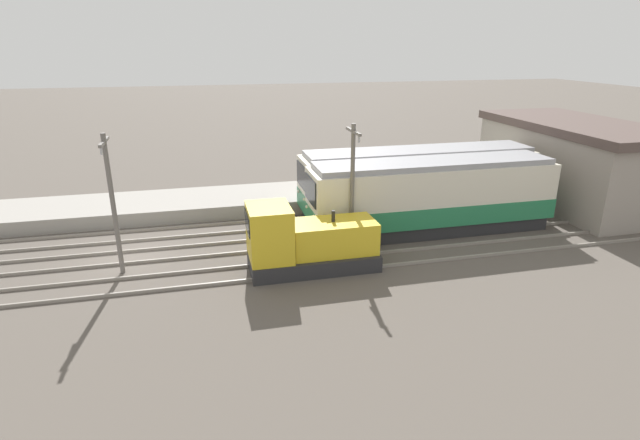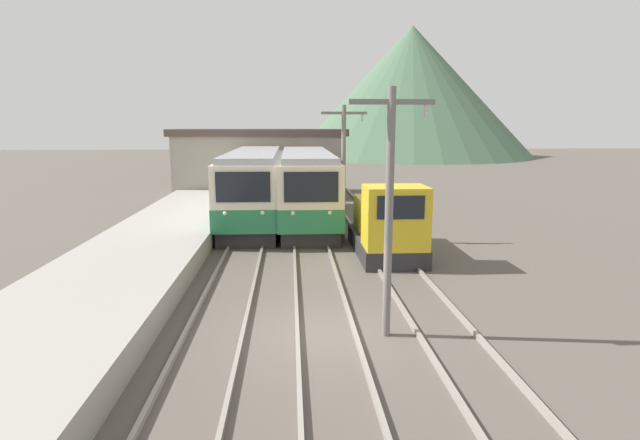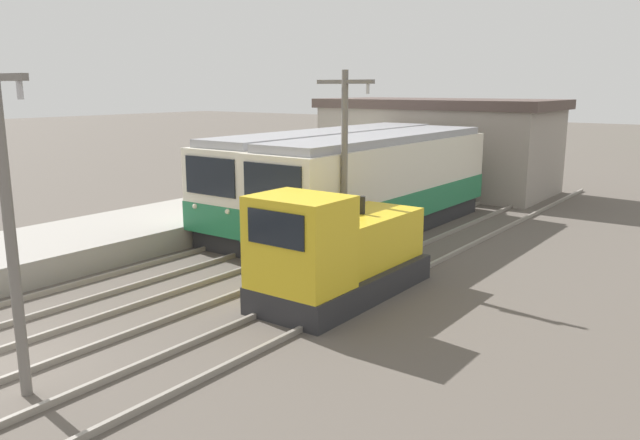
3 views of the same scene
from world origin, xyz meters
name	(u,v)px [view 1 (image 1 of 3)]	position (x,y,z in m)	size (l,w,h in m)	color
ground_plane	(132,256)	(0.00, 0.00, 0.00)	(200.00, 200.00, 0.00)	#564F47
platform_left	(143,208)	(-6.25, 0.00, 0.40)	(4.50, 54.00, 0.80)	gray
track_left	(137,235)	(-2.60, 0.00, 0.07)	(1.54, 60.00, 0.14)	gray
track_center	(131,257)	(0.20, 0.00, 0.07)	(1.54, 60.00, 0.14)	gray
track_right	(123,286)	(3.20, 0.00, 0.07)	(1.54, 60.00, 0.14)	gray
commuter_train_left	(417,184)	(-2.60, 15.44, 1.77)	(2.84, 13.62, 3.83)	#28282B
commuter_train_center	(431,199)	(0.20, 14.96, 1.77)	(2.84, 12.95, 3.82)	#28282B
shunting_locomotive	(306,243)	(3.20, 7.67, 1.21)	(2.40, 5.63, 3.00)	#28282B
catenary_mast_near	(112,199)	(1.71, -0.18, 3.34)	(2.00, 0.20, 6.06)	slate
catenary_mast_mid	(352,183)	(1.71, 10.18, 3.34)	(2.00, 0.20, 6.06)	slate
station_building	(574,161)	(-2.87, 26.00, 2.49)	(12.60, 6.30, 4.93)	gray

